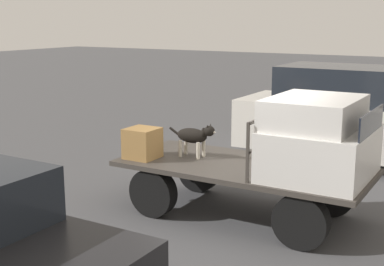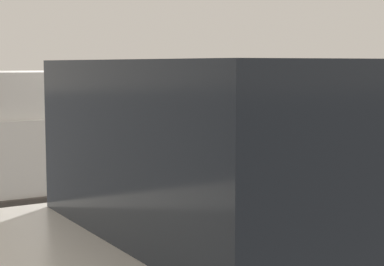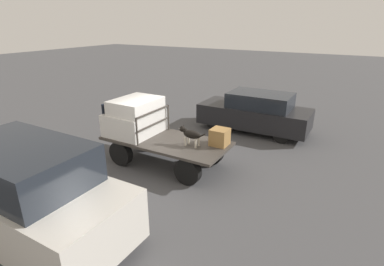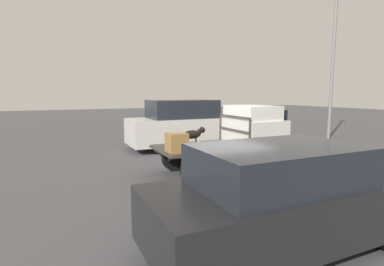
% 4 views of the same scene
% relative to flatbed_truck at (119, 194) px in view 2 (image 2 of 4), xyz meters
% --- Properties ---
extents(ground_plane, '(80.00, 80.00, 0.00)m').
position_rel_flatbed_truck_xyz_m(ground_plane, '(0.00, 0.00, -0.61)').
color(ground_plane, '#474749').
extents(flatbed_truck, '(4.04, 1.83, 0.86)m').
position_rel_flatbed_truck_xyz_m(flatbed_truck, '(0.00, 0.00, 0.00)').
color(flatbed_truck, black).
rests_on(flatbed_truck, ground).
extents(truck_cab, '(1.45, 1.71, 1.18)m').
position_rel_flatbed_truck_xyz_m(truck_cab, '(1.21, 0.00, 0.81)').
color(truck_cab, silver).
rests_on(truck_cab, flatbed_truck).
extents(truck_headboard, '(0.04, 1.71, 0.88)m').
position_rel_flatbed_truck_xyz_m(truck_headboard, '(0.45, 0.00, 0.83)').
color(truck_headboard, '#3D3833').
rests_on(truck_headboard, flatbed_truck).
extents(dog, '(0.92, 0.25, 0.61)m').
position_rel_flatbed_truck_xyz_m(dog, '(-0.92, 0.03, 0.62)').
color(dog, beige).
rests_on(dog, flatbed_truck).
extents(cargo_crate, '(0.51, 0.51, 0.51)m').
position_rel_flatbed_truck_xyz_m(cargo_crate, '(-1.66, -0.46, 0.50)').
color(cargo_crate, olive).
rests_on(cargo_crate, flatbed_truck).
extents(parked_sedan, '(4.52, 1.81, 1.67)m').
position_rel_flatbed_truck_xyz_m(parked_sedan, '(-1.46, -4.45, 0.22)').
color(parked_sedan, black).
rests_on(parked_sedan, ground).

